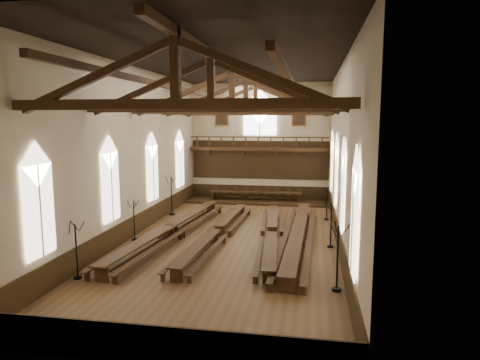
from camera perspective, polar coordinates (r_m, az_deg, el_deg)
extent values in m
plane|color=brown|center=(25.04, -1.02, -7.94)|extent=(26.00, 26.00, 0.00)
plane|color=beige|center=(36.97, 2.66, 5.10)|extent=(12.00, 0.00, 12.00)
plane|color=beige|center=(11.70, -12.82, -1.50)|extent=(12.00, 0.00, 12.00)
plane|color=beige|center=(25.92, -14.23, 3.61)|extent=(0.00, 26.00, 26.00)
plane|color=beige|center=(23.79, 13.33, 3.26)|extent=(0.00, 26.00, 26.00)
plane|color=black|center=(24.27, -1.08, 15.39)|extent=(26.00, 26.00, 0.00)
cube|color=#382610|center=(37.42, 2.61, -1.65)|extent=(11.90, 0.08, 1.20)
cube|color=#382610|center=(13.18, -12.11, -20.69)|extent=(11.90, 0.08, 1.20)
cube|color=#382610|center=(26.59, -13.82, -5.89)|extent=(0.08, 25.90, 1.20)
cube|color=#382610|center=(24.53, 12.90, -7.03)|extent=(0.08, 25.90, 1.20)
cube|color=white|center=(18.27, -25.16, -3.77)|extent=(0.05, 1.80, 3.60)
cube|color=white|center=(18.01, -25.51, 1.85)|extent=(0.05, 1.80, 1.80)
cylinder|color=beige|center=(18.24, -25.06, -3.77)|extent=(0.08, 0.08, 3.60)
cube|color=white|center=(23.36, -16.82, -0.91)|extent=(0.05, 1.80, 3.60)
cube|color=white|center=(23.16, -17.00, 3.49)|extent=(0.05, 1.80, 1.80)
cylinder|color=beige|center=(23.34, -16.73, -0.91)|extent=(0.08, 0.08, 3.60)
cube|color=white|center=(28.80, -11.55, 0.91)|extent=(0.05, 1.80, 3.60)
cube|color=white|center=(28.64, -11.65, 4.49)|extent=(0.05, 1.80, 1.80)
cylinder|color=beige|center=(28.79, -11.47, 0.91)|extent=(0.08, 0.08, 3.60)
cube|color=white|center=(34.43, -7.97, 2.14)|extent=(0.05, 1.80, 3.60)
cube|color=white|center=(34.29, -8.03, 5.14)|extent=(0.05, 1.80, 1.80)
cylinder|color=beige|center=(34.42, -7.91, 2.14)|extent=(0.08, 0.08, 3.60)
cube|color=white|center=(15.14, 14.94, -5.58)|extent=(0.05, 1.80, 3.60)
cube|color=white|center=(14.83, 15.19, 1.19)|extent=(0.05, 1.80, 1.80)
cylinder|color=beige|center=(15.14, 14.79, -5.58)|extent=(0.08, 0.08, 3.60)
cube|color=white|center=(21.01, 13.44, -1.76)|extent=(0.05, 1.80, 3.60)
cube|color=white|center=(20.78, 13.60, 3.14)|extent=(0.05, 1.80, 1.80)
cylinder|color=beige|center=(21.00, 13.33, -1.76)|extent=(0.08, 0.08, 3.60)
cube|color=white|center=(26.93, 12.60, 0.39)|extent=(0.05, 1.80, 3.60)
cube|color=white|center=(26.75, 12.72, 4.22)|extent=(0.05, 1.80, 1.80)
cylinder|color=beige|center=(26.93, 12.51, 0.39)|extent=(0.08, 0.08, 3.60)
cube|color=white|center=(32.88, 12.06, 1.77)|extent=(0.05, 1.80, 3.60)
cube|color=white|center=(32.74, 12.15, 4.90)|extent=(0.05, 1.80, 1.80)
cylinder|color=beige|center=(32.88, 11.99, 1.77)|extent=(0.08, 0.08, 3.60)
cube|color=white|center=(36.83, 2.66, 7.89)|extent=(2.80, 0.05, 2.40)
cube|color=white|center=(36.84, 2.67, 9.76)|extent=(2.80, 0.05, 2.80)
cylinder|color=beige|center=(36.79, 2.65, 7.89)|extent=(0.10, 0.10, 2.40)
cube|color=#3D2313|center=(36.37, 2.53, 4.11)|extent=(11.80, 1.20, 0.20)
cube|color=#382610|center=(37.03, 2.64, 2.70)|extent=(11.80, 0.10, 3.30)
cube|color=#3D2313|center=(35.77, 2.44, 5.73)|extent=(11.60, 0.12, 0.10)
cube|color=#3D2313|center=(35.82, 2.43, 4.29)|extent=(11.60, 0.12, 0.10)
cube|color=#3D2313|center=(37.59, -4.23, 3.84)|extent=(0.35, 0.40, 0.50)
cube|color=#3D2313|center=(36.99, 0.29, 3.79)|extent=(0.35, 0.40, 0.50)
cube|color=#3D2313|center=(36.63, 4.94, 3.72)|extent=(0.35, 0.40, 0.50)
cube|color=#3D2313|center=(36.51, 9.65, 3.62)|extent=(0.35, 0.40, 0.50)
cube|color=brown|center=(37.38, -2.42, 8.36)|extent=(1.15, 0.06, 1.45)
cube|color=black|center=(37.34, -2.43, 8.36)|extent=(0.95, 0.04, 1.25)
cube|color=brown|center=(36.59, 7.86, 8.29)|extent=(1.15, 0.06, 1.45)
cube|color=black|center=(36.55, 7.86, 8.29)|extent=(0.95, 0.04, 1.25)
cube|color=#3D2313|center=(14.37, -8.53, 9.96)|extent=(11.70, 0.35, 0.35)
cube|color=#3D2313|center=(14.47, -8.64, 15.11)|extent=(0.30, 0.30, 2.40)
cube|color=#3D2313|center=(15.55, -19.00, 12.79)|extent=(5.44, 0.26, 2.40)
cube|color=#3D2313|center=(13.82, 3.17, 13.86)|extent=(5.44, 0.26, 2.40)
cube|color=#3D2313|center=(19.18, -3.85, 9.53)|extent=(11.70, 0.35, 0.35)
cube|color=#3D2313|center=(19.26, -3.89, 13.40)|extent=(0.30, 0.30, 2.40)
cube|color=#3D2313|center=(20.09, -12.07, 11.88)|extent=(5.44, 0.26, 2.40)
cube|color=#3D2313|center=(18.78, 4.91, 12.30)|extent=(5.44, 0.26, 2.40)
cube|color=#3D2313|center=(24.07, -1.07, 9.24)|extent=(11.70, 0.35, 0.35)
cube|color=#3D2313|center=(24.14, -1.07, 12.33)|extent=(0.30, 0.30, 2.40)
cube|color=#3D2313|center=(24.80, -7.75, 11.22)|extent=(5.44, 0.26, 2.40)
cube|color=#3D2313|center=(23.75, 5.91, 11.39)|extent=(5.44, 0.26, 2.40)
cube|color=#3D2313|center=(29.00, 0.77, 9.04)|extent=(11.70, 0.35, 0.35)
cube|color=#3D2313|center=(29.05, 0.78, 11.61)|extent=(0.30, 0.30, 2.40)
cube|color=#3D2313|center=(29.61, -4.84, 10.74)|extent=(5.44, 0.26, 2.40)
cube|color=#3D2313|center=(28.74, 6.56, 10.80)|extent=(5.44, 0.26, 2.40)
cube|color=#3D2313|center=(33.95, 2.07, 8.89)|extent=(11.70, 0.35, 0.35)
cube|color=#3D2313|center=(34.00, 2.09, 11.09)|extent=(0.30, 0.30, 2.40)
cube|color=#3D2313|center=(34.47, -2.75, 10.37)|extent=(5.44, 0.26, 2.40)
cube|color=#3D2313|center=(33.72, 7.02, 10.38)|extent=(5.44, 0.26, 2.40)
cube|color=#3D2313|center=(24.97, -8.85, 12.10)|extent=(0.25, 25.70, 0.25)
cube|color=#3D2313|center=(23.75, 7.11, 12.34)|extent=(0.25, 25.70, 0.25)
cube|color=#3D2313|center=(24.23, -1.08, 14.69)|extent=(0.30, 25.70, 0.30)
cube|color=#3D2313|center=(22.12, -12.24, -8.22)|extent=(1.50, 7.66, 0.09)
cube|color=#3D2313|center=(19.26, -16.06, -12.10)|extent=(0.65, 0.15, 0.73)
cube|color=#3D2313|center=(25.32, -9.33, -7.01)|extent=(0.65, 0.15, 0.73)
cube|color=#3D2313|center=(22.26, -12.21, -9.45)|extent=(0.75, 6.73, 0.09)
cube|color=#3D2313|center=(22.52, -13.76, -8.81)|extent=(1.05, 7.61, 0.07)
cube|color=#3D2313|center=(19.61, -17.84, -12.28)|extent=(0.25, 0.10, 0.42)
cube|color=#3D2313|center=(25.69, -10.67, -7.18)|extent=(0.25, 0.10, 0.42)
cube|color=#3D2313|center=(21.91, -10.63, -9.18)|extent=(1.05, 7.61, 0.07)
cube|color=#3D2313|center=(18.95, -14.32, -12.88)|extent=(0.25, 0.10, 0.42)
cube|color=#3D2313|center=(25.14, -7.87, -7.45)|extent=(0.25, 0.10, 0.42)
cube|color=#3D2313|center=(28.90, -6.81, -4.24)|extent=(1.50, 7.66, 0.09)
cube|color=#3D2313|center=(25.82, -8.94, -6.71)|extent=(0.65, 0.15, 0.73)
cube|color=#3D2313|center=(32.22, -5.08, -3.68)|extent=(0.65, 0.15, 0.73)
cube|color=#3D2313|center=(29.01, -6.79, -5.21)|extent=(0.75, 6.73, 0.09)
cube|color=#3D2313|center=(29.22, -8.03, -4.76)|extent=(1.05, 7.61, 0.07)
cube|color=#3D2313|center=(26.08, -10.34, -6.94)|extent=(0.25, 0.10, 0.42)
cube|color=#3D2313|center=(32.53, -6.18, -3.85)|extent=(0.25, 0.10, 0.42)
cube|color=#3D2313|center=(28.73, -5.54, -4.94)|extent=(1.05, 7.61, 0.07)
cube|color=#3D2313|center=(25.54, -7.58, -7.19)|extent=(0.25, 0.10, 0.42)
cube|color=#3D2313|center=(32.08, -3.92, -4.00)|extent=(0.25, 0.10, 0.42)
cube|color=#3D2313|center=(21.45, -5.26, -8.84)|extent=(0.94, 6.70, 0.08)
cube|color=#3D2313|center=(18.83, -7.63, -12.47)|extent=(0.57, 0.10, 0.64)
cube|color=#3D2313|center=(24.35, -3.43, -7.64)|extent=(0.57, 0.10, 0.64)
cube|color=#3D2313|center=(21.58, -5.24, -9.96)|extent=(0.32, 5.92, 0.08)
cube|color=#3D2313|center=(21.71, -6.76, -9.42)|extent=(0.54, 6.69, 0.06)
cube|color=#3D2313|center=(19.03, -9.39, -12.72)|extent=(0.22, 0.08, 0.37)
cube|color=#3D2313|center=(24.59, -4.75, -7.82)|extent=(0.22, 0.08, 0.37)
cube|color=#3D2313|center=(21.37, -3.71, -9.67)|extent=(0.54, 6.69, 0.06)
cube|color=#3D2313|center=(18.65, -5.91, -13.09)|extent=(0.22, 0.08, 0.37)
cube|color=#3D2313|center=(24.29, -2.05, -8.00)|extent=(0.22, 0.08, 0.37)
cube|color=#3D2313|center=(28.43, -1.45, -4.59)|extent=(0.94, 6.70, 0.08)
cube|color=#3D2313|center=(25.66, -2.74, -6.81)|extent=(0.57, 0.10, 0.64)
cube|color=#3D2313|center=(31.40, -0.40, -4.04)|extent=(0.57, 0.10, 0.64)
cube|color=#3D2313|center=(28.53, -1.45, -5.45)|extent=(0.32, 5.92, 0.08)
cube|color=#3D2313|center=(28.63, -2.61, -5.07)|extent=(0.54, 6.69, 0.06)
cube|color=#3D2313|center=(25.80, -4.04, -7.05)|extent=(0.22, 0.08, 0.37)
cube|color=#3D2313|center=(31.60, -1.44, -4.21)|extent=(0.22, 0.08, 0.37)
cube|color=#3D2313|center=(28.37, -0.28, -5.19)|extent=(0.54, 6.69, 0.06)
cube|color=#3D2313|center=(25.51, -1.46, -7.21)|extent=(0.22, 0.08, 0.37)
cube|color=#3D2313|center=(31.35, 0.67, -4.31)|extent=(0.22, 0.08, 0.37)
cube|color=#3D2313|center=(21.18, 3.27, -9.13)|extent=(1.10, 6.39, 0.07)
cube|color=#3D2313|center=(18.61, 2.27, -12.71)|extent=(0.54, 0.11, 0.61)
cube|color=#3D2313|center=(24.01, 4.02, -7.91)|extent=(0.54, 0.11, 0.61)
cube|color=#3D2313|center=(21.31, 3.26, -10.21)|extent=(0.49, 5.62, 0.07)
cube|color=#3D2313|center=(21.29, 1.72, -9.78)|extent=(0.72, 6.36, 0.05)
cube|color=#3D2313|center=(18.64, 0.47, -13.08)|extent=(0.21, 0.08, 0.35)
cube|color=#3D2313|center=(24.10, 2.67, -8.15)|extent=(0.21, 0.08, 0.35)
cube|color=#3D2313|center=(21.25, 4.80, -9.84)|extent=(0.72, 6.36, 0.05)
cube|color=#3D2313|center=(18.59, 4.03, -13.17)|extent=(0.21, 0.08, 0.35)
cube|color=#3D2313|center=(24.08, 5.38, -8.19)|extent=(0.21, 0.08, 0.35)
cube|color=#3D2313|center=(28.31, 4.91, -4.74)|extent=(1.10, 6.39, 0.07)
cube|color=#3D2313|center=(25.62, 4.38, -6.89)|extent=(0.54, 0.11, 0.61)
cube|color=#3D2313|center=(31.17, 5.34, -4.20)|extent=(0.54, 0.11, 0.61)
cube|color=#3D2313|center=(28.40, 4.90, -5.56)|extent=(0.49, 5.62, 0.07)
cube|color=#3D2313|center=(28.37, 3.77, -5.24)|extent=(0.72, 6.36, 0.05)
cube|color=#3D2313|center=(25.62, 3.10, -7.17)|extent=(0.21, 0.08, 0.35)
cube|color=#3D2313|center=(31.24, 4.30, -4.39)|extent=(0.21, 0.08, 0.35)
cube|color=#3D2313|center=(28.37, 6.05, -5.27)|extent=(0.72, 6.36, 0.05)
cube|color=#3D2313|center=(25.61, 5.64, -7.20)|extent=(0.21, 0.08, 0.35)
cube|color=#3D2313|center=(31.24, 6.37, -4.42)|extent=(0.21, 0.08, 0.35)
cube|color=#3D2313|center=(20.72, 7.40, -9.25)|extent=(0.97, 7.52, 0.09)
cube|color=#3D2313|center=(17.68, 6.94, -13.73)|extent=(0.64, 0.10, 0.72)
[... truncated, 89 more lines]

